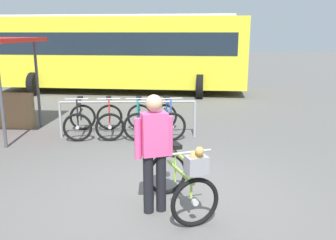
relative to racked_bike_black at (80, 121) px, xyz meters
name	(u,v)px	position (x,y,z in m)	size (l,w,h in m)	color
ground_plane	(171,196)	(1.78, -3.56, -0.37)	(80.00, 80.00, 0.00)	#605E5B
bike_rack_rail	(128,110)	(1.14, -0.27, 0.30)	(3.20, 0.30, 0.88)	#99999E
racked_bike_black	(80,121)	(0.00, 0.00, 0.00)	(0.66, 1.09, 0.97)	black
racked_bike_red	(110,120)	(0.70, -0.05, 0.00)	(0.72, 1.15, 0.98)	black
racked_bike_teal	(139,120)	(1.40, -0.11, 0.00)	(0.75, 1.14, 0.97)	black
racked_bike_blue	(168,120)	(2.09, -0.16, 0.00)	(0.74, 1.14, 0.97)	black
featured_bicycle	(183,180)	(1.88, -4.11, 0.12)	(0.90, 1.25, 1.09)	black
person_with_featured_bike	(154,149)	(1.50, -4.03, 0.54)	(0.52, 0.26, 1.64)	black
bus_distant	(122,49)	(0.91, 6.64, 1.37)	(10.30, 4.79, 3.08)	yellow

